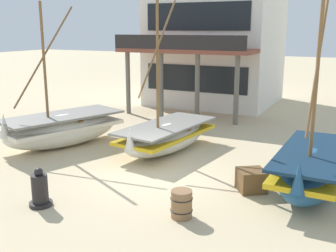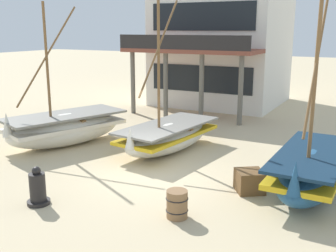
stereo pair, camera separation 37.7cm
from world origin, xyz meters
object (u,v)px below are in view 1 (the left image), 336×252
cargo_crate (251,180)px  fishing_boat_centre_large (166,136)px  harbor_building_main (217,18)px  capstan_winch (40,190)px  fishing_boat_far_right (62,129)px  wooden_barrel (182,204)px  fishing_boat_near_left (312,168)px

cargo_crate → fishing_boat_centre_large: bearing=148.7°
harbor_building_main → capstan_winch: bearing=-85.7°
fishing_boat_far_right → capstan_winch: bearing=-55.2°
cargo_crate → harbor_building_main: (-5.91, 13.19, 4.81)m
fishing_boat_far_right → wooden_barrel: fishing_boat_far_right is taller
fishing_boat_centre_large → fishing_boat_far_right: size_ratio=1.11×
fishing_boat_centre_large → harbor_building_main: (-1.99, 10.81, 4.54)m
fishing_boat_near_left → capstan_winch: fishing_boat_near_left is taller
fishing_boat_centre_large → capstan_winch: 5.88m
capstan_winch → cargo_crate: capstan_winch is taller
fishing_boat_near_left → harbor_building_main: (-7.42, 12.45, 4.45)m
fishing_boat_centre_large → fishing_boat_far_right: (-3.96, -1.20, 0.11)m
fishing_boat_centre_large → cargo_crate: fishing_boat_centre_large is taller
harbor_building_main → wooden_barrel: bearing=-72.8°
capstan_winch → harbor_building_main: (-1.25, 16.65, 4.70)m
fishing_boat_far_right → cargo_crate: bearing=-8.5°
fishing_boat_far_right → harbor_building_main: harbor_building_main is taller
harbor_building_main → fishing_boat_far_right: bearing=-99.3°
capstan_winch → wooden_barrel: capstan_winch is taller
wooden_barrel → harbor_building_main: size_ratio=0.07×
fishing_boat_near_left → fishing_boat_far_right: size_ratio=1.10×
fishing_boat_near_left → wooden_barrel: fishing_boat_near_left is taller
fishing_boat_far_right → fishing_boat_centre_large: bearing=16.9°
capstan_winch → wooden_barrel: (3.58, 1.02, -0.07)m
fishing_boat_near_left → fishing_boat_centre_large: fishing_boat_centre_large is taller
capstan_winch → fishing_boat_near_left: bearing=34.2°
fishing_boat_near_left → capstan_winch: (-6.17, -4.19, -0.25)m
capstan_winch → fishing_boat_far_right: bearing=124.8°
fishing_boat_near_left → wooden_barrel: (-2.59, -3.17, -0.32)m
cargo_crate → harbor_building_main: size_ratio=0.07×
capstan_winch → fishing_boat_centre_large: bearing=82.8°
capstan_winch → wooden_barrel: size_ratio=1.48×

